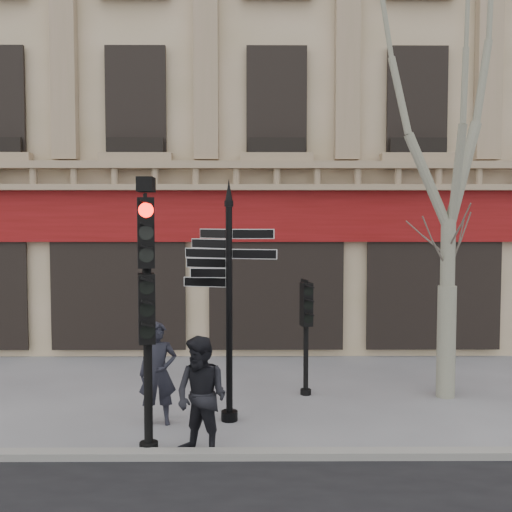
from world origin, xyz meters
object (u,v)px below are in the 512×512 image
(plane_tree, at_px, (451,90))
(pedestrian_a, at_px, (158,373))
(pedestrian_b, at_px, (201,397))
(fingerpost, at_px, (229,259))
(traffic_signal_main, at_px, (147,280))
(traffic_signal_secondary, at_px, (306,317))

(plane_tree, relative_size, pedestrian_a, 4.86)
(plane_tree, distance_m, pedestrian_b, 7.38)
(pedestrian_a, bearing_deg, pedestrian_b, -69.35)
(fingerpost, bearing_deg, plane_tree, 40.85)
(fingerpost, relative_size, plane_tree, 0.49)
(plane_tree, xyz_separation_m, pedestrian_a, (-5.40, -1.49, -5.08))
(fingerpost, height_order, pedestrian_b, fingerpost)
(pedestrian_b, bearing_deg, fingerpost, 107.73)
(fingerpost, relative_size, traffic_signal_main, 1.02)
(traffic_signal_secondary, bearing_deg, fingerpost, -147.38)
(pedestrian_a, distance_m, pedestrian_b, 1.60)
(traffic_signal_main, height_order, pedestrian_a, traffic_signal_main)
(traffic_signal_secondary, xyz_separation_m, plane_tree, (2.74, -0.16, 4.39))
(fingerpost, bearing_deg, traffic_signal_secondary, 68.77)
(pedestrian_a, height_order, pedestrian_b, pedestrian_b)
(traffic_signal_secondary, relative_size, pedestrian_b, 1.27)
(plane_tree, height_order, pedestrian_a, plane_tree)
(traffic_signal_secondary, bearing_deg, plane_tree, -16.18)
(fingerpost, distance_m, pedestrian_b, 2.46)
(pedestrian_a, bearing_deg, plane_tree, 3.56)
(fingerpost, bearing_deg, pedestrian_b, -79.65)
(fingerpost, relative_size, pedestrian_a, 2.38)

